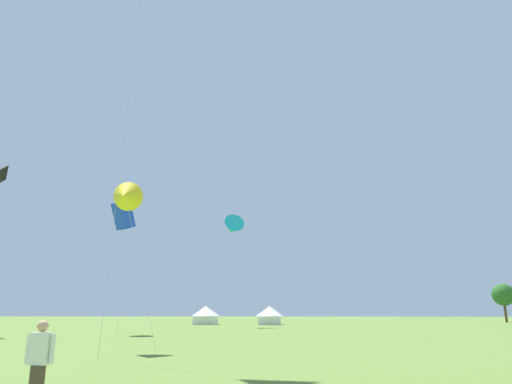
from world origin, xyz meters
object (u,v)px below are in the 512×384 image
(kite_yellow_delta, at_px, (126,196))
(festival_tent_right, at_px, (270,314))
(person_spectator, at_px, (38,368))
(festival_tent_left, at_px, (206,314))
(kite_cyan_delta, at_px, (232,228))
(kite_black_diamond, at_px, (1,177))
(tree_distant_left, at_px, (503,295))
(kite_blue_box, at_px, (123,215))

(kite_yellow_delta, xyz_separation_m, festival_tent_right, (6.02, 49.55, -6.43))
(person_spectator, relative_size, festival_tent_left, 0.41)
(kite_cyan_delta, distance_m, person_spectator, 54.91)
(kite_yellow_delta, distance_m, kite_cyan_delta, 39.06)
(kite_black_diamond, distance_m, tree_distant_left, 85.66)
(kite_blue_box, relative_size, person_spectator, 7.03)
(kite_blue_box, xyz_separation_m, person_spectator, (10.42, -33.17, -9.88))
(kite_yellow_delta, bearing_deg, tree_distant_left, 54.31)
(kite_cyan_delta, relative_size, festival_tent_right, 3.53)
(kite_cyan_delta, relative_size, person_spectator, 8.55)
(kite_blue_box, distance_m, kite_cyan_delta, 21.97)
(person_spectator, relative_size, festival_tent_right, 0.41)
(kite_black_diamond, bearing_deg, tree_distant_left, 38.84)
(kite_yellow_delta, distance_m, tree_distant_left, 84.58)
(kite_black_diamond, height_order, kite_cyan_delta, kite_black_diamond)
(person_spectator, distance_m, festival_tent_left, 64.79)
(kite_yellow_delta, xyz_separation_m, kite_blue_box, (-6.64, 18.38, 2.79))
(kite_blue_box, bearing_deg, kite_yellow_delta, -70.13)
(kite_yellow_delta, height_order, festival_tent_left, kite_yellow_delta)
(kite_yellow_delta, height_order, kite_blue_box, kite_blue_box)
(kite_cyan_delta, distance_m, festival_tent_right, 16.50)
(kite_blue_box, bearing_deg, person_spectator, -72.56)
(tree_distant_left, bearing_deg, kite_black_diamond, -141.16)
(kite_yellow_delta, height_order, kite_black_diamond, kite_black_diamond)
(kite_blue_box, height_order, festival_tent_left, kite_blue_box)
(kite_yellow_delta, bearing_deg, kite_blue_box, 109.87)
(festival_tent_right, bearing_deg, tree_distant_left, 23.81)
(festival_tent_left, bearing_deg, person_spectator, -83.30)
(kite_black_diamond, distance_m, person_spectator, 38.74)
(kite_blue_box, bearing_deg, festival_tent_right, 67.89)
(kite_yellow_delta, relative_size, person_spectator, 5.13)
(kite_blue_box, xyz_separation_m, festival_tent_right, (12.66, 31.17, -9.22))
(person_spectator, xyz_separation_m, festival_tent_right, (2.24, 64.34, 0.66))
(kite_blue_box, bearing_deg, kite_cyan_delta, 68.42)
(festival_tent_left, bearing_deg, kite_blue_box, -95.24)
(festival_tent_right, relative_size, tree_distant_left, 0.59)
(kite_yellow_delta, xyz_separation_m, kite_black_diamond, (-17.05, 15.21, 5.82))
(kite_blue_box, bearing_deg, festival_tent_left, 84.76)
(kite_blue_box, distance_m, festival_tent_right, 34.88)
(person_spectator, bearing_deg, festival_tent_right, 88.00)
(kite_yellow_delta, distance_m, kite_black_diamond, 23.58)
(tree_distant_left, bearing_deg, kite_blue_box, -138.06)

